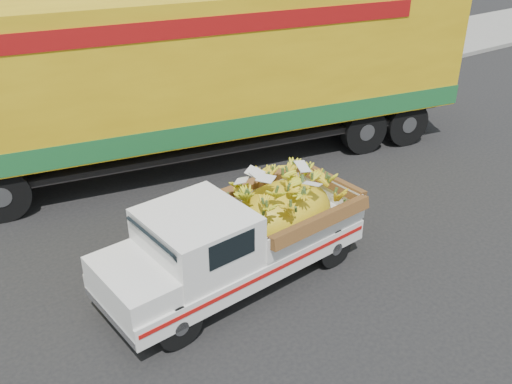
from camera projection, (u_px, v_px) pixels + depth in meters
ground at (247, 282)px, 9.24m from camera, size 100.00×100.00×0.00m
curb at (95, 140)px, 14.14m from camera, size 60.00×0.25×0.15m
sidewalk at (67, 115)px, 15.67m from camera, size 60.00×4.00×0.14m
pickup_truck at (251, 231)px, 9.08m from camera, size 4.45×1.93×1.52m
semi_trailer at (208, 71)px, 12.33m from camera, size 12.08×4.81×3.80m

